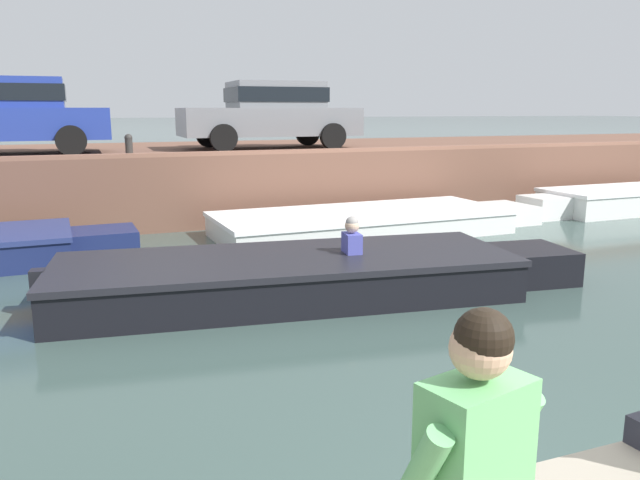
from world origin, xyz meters
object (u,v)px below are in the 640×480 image
Objects in this scene: boat_moored_east_white at (624,200)px; car_left_inner_blue at (6,112)px; boat_moored_central_white at (374,222)px; mooring_bollard_mid at (129,145)px; person_seated_left at (463,473)px; motorboat_passing at (309,276)px; car_centre_grey at (271,112)px.

car_left_inner_blue is at bearing 165.95° from boat_moored_east_white.
mooring_bollard_mid is at bearing 157.88° from boat_moored_central_white.
motorboat_passing is at bearing 74.39° from person_seated_left.
car_left_inner_blue is 4.24× the size of person_seated_left.
car_left_inner_blue is at bearing 119.17° from motorboat_passing.
person_seated_left is (0.11, -11.03, -0.54)m from mooring_bollard_mid.
mooring_bollard_mid is at bearing 90.59° from person_seated_left.
person_seated_left is (2.33, -12.80, -1.15)m from car_left_inner_blue.
person_seated_left is (-4.29, -9.25, 0.96)m from boat_moored_central_white.
mooring_bollard_mid is (2.22, -1.77, -0.61)m from car_left_inner_blue.
boat_moored_central_white is 6.74m from boat_moored_east_white.
car_left_inner_blue reaches higher than boat_moored_central_white.
person_seated_left is at bearing -89.41° from mooring_bollard_mid.
boat_moored_central_white is 7.11× the size of person_seated_left.
boat_moored_east_white is 1.27× the size of car_centre_grey.
car_left_inner_blue reaches higher than mooring_bollard_mid.
motorboat_passing is at bearing -127.47° from boat_moored_central_white.
mooring_bollard_mid reaches higher than boat_moored_central_white.
boat_moored_east_white is 11.86× the size of mooring_bollard_mid.
car_left_inner_blue reaches higher than person_seated_left.
boat_moored_central_white is 1.65× the size of car_centre_grey.
car_centre_grey is (1.71, 7.06, 2.06)m from motorboat_passing.
car_centre_grey reaches higher than boat_moored_east_white.
boat_moored_central_white is 7.81m from car_left_inner_blue.
person_seated_left is at bearing -139.37° from boat_moored_east_white.
car_centre_grey is at bearing 105.35° from boat_moored_central_white.
person_seated_left is at bearing -79.67° from car_left_inner_blue.
car_centre_grey is at bearing 76.42° from motorboat_passing.
boat_moored_east_white is 14.56m from person_seated_left.
boat_moored_east_white reaches higher than boat_moored_central_white.
car_centre_grey is 4.31× the size of person_seated_left.
car_centre_grey is at bearing 75.50° from person_seated_left.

